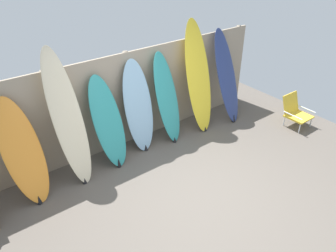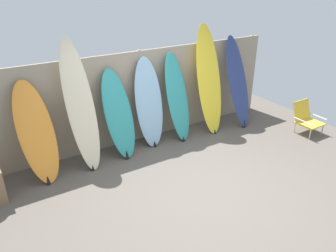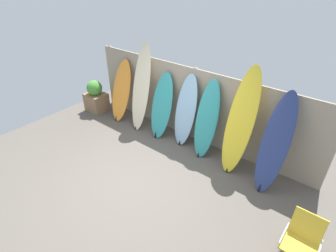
# 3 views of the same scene
# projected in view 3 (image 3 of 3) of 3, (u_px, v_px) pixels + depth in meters

# --- Properties ---
(ground) EXTENTS (7.68, 7.68, 0.00)m
(ground) POSITION_uv_depth(u_px,v_px,m) (136.00, 178.00, 5.41)
(ground) COLOR #5B544C
(fence_back) EXTENTS (6.08, 0.11, 1.80)m
(fence_back) POSITION_uv_depth(u_px,v_px,m) (193.00, 105.00, 6.26)
(fence_back) COLOR gray
(fence_back) RESTS_ON ground
(surfboard_orange_0) EXTENTS (0.65, 0.74, 1.63)m
(surfboard_orange_0) POSITION_uv_depth(u_px,v_px,m) (121.00, 91.00, 7.15)
(surfboard_orange_0) COLOR orange
(surfboard_orange_0) RESTS_ON ground
(surfboard_cream_1) EXTENTS (0.56, 0.72, 2.21)m
(surfboard_cream_1) POSITION_uv_depth(u_px,v_px,m) (141.00, 88.00, 6.61)
(surfboard_cream_1) COLOR beige
(surfboard_cream_1) RESTS_ON ground
(surfboard_teal_2) EXTENTS (0.62, 0.67, 1.61)m
(surfboard_teal_2) POSITION_uv_depth(u_px,v_px,m) (162.00, 106.00, 6.42)
(surfboard_teal_2) COLOR teal
(surfboard_teal_2) RESTS_ON ground
(surfboard_skyblue_3) EXTENTS (0.57, 0.48, 1.72)m
(surfboard_skyblue_3) POSITION_uv_depth(u_px,v_px,m) (185.00, 111.00, 6.08)
(surfboard_skyblue_3) COLOR #8CB7D6
(surfboard_skyblue_3) RESTS_ON ground
(surfboard_teal_4) EXTENTS (0.56, 0.62, 1.74)m
(surfboard_teal_4) POSITION_uv_depth(u_px,v_px,m) (207.00, 120.00, 5.71)
(surfboard_teal_4) COLOR teal
(surfboard_teal_4) RESTS_ON ground
(surfboard_yellow_5) EXTENTS (0.58, 0.68, 2.21)m
(surfboard_yellow_5) POSITION_uv_depth(u_px,v_px,m) (240.00, 123.00, 5.17)
(surfboard_yellow_5) COLOR yellow
(surfboard_yellow_5) RESTS_ON ground
(surfboard_navy_6) EXTENTS (0.53, 0.78, 1.91)m
(surfboard_navy_6) POSITION_uv_depth(u_px,v_px,m) (275.00, 144.00, 4.81)
(surfboard_navy_6) COLOR navy
(surfboard_navy_6) RESTS_ON ground
(beach_chair) EXTENTS (0.50, 0.55, 0.66)m
(beach_chair) POSITION_uv_depth(u_px,v_px,m) (303.00, 237.00, 3.87)
(beach_chair) COLOR silver
(beach_chair) RESTS_ON ground
(planter_box) EXTENTS (0.60, 0.50, 0.94)m
(planter_box) POSITION_uv_depth(u_px,v_px,m) (96.00, 97.00, 7.70)
(planter_box) COLOR #846647
(planter_box) RESTS_ON ground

